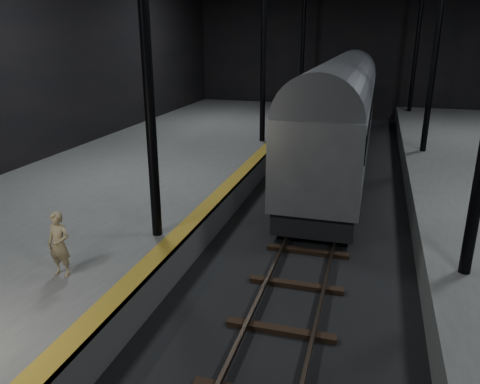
% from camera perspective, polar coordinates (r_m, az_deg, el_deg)
% --- Properties ---
extents(ground, '(44.00, 44.00, 0.00)m').
position_cam_1_polar(ground, '(15.80, 9.28, -4.30)').
color(ground, black).
rests_on(ground, ground).
extents(platform_left, '(9.00, 43.80, 1.00)m').
position_cam_1_polar(platform_left, '(17.97, -15.05, -0.12)').
color(platform_left, '#525250').
rests_on(platform_left, ground).
extents(tactile_strip, '(0.50, 43.80, 0.01)m').
position_cam_1_polar(tactile_strip, '(16.09, -2.08, 0.21)').
color(tactile_strip, olive).
rests_on(tactile_strip, platform_left).
extents(track, '(2.40, 43.00, 0.24)m').
position_cam_1_polar(track, '(15.77, 9.29, -4.07)').
color(track, '#3F3328').
rests_on(track, ground).
extents(train, '(2.82, 18.84, 5.04)m').
position_cam_1_polar(train, '(22.48, 12.19, 9.89)').
color(train, '#979A9E').
rests_on(train, ground).
extents(woman, '(0.56, 0.38, 1.50)m').
position_cam_1_polar(woman, '(11.03, -21.18, -5.97)').
color(woman, '#93825A').
rests_on(woman, platform_left).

